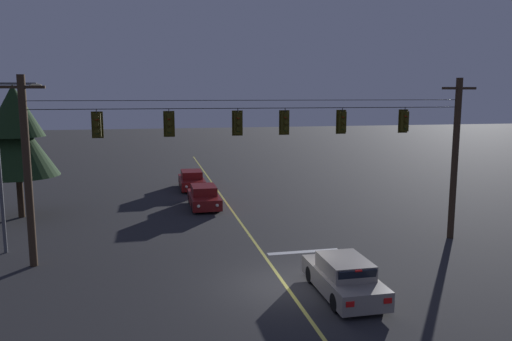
{
  "coord_description": "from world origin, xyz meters",
  "views": [
    {
      "loc": [
        -4.86,
        -17.23,
        7.19
      ],
      "look_at": [
        0.0,
        5.41,
        3.62
      ],
      "focal_mm": 34.73,
      "sensor_mm": 36.0,
      "label": 1
    }
  ],
  "objects": [
    {
      "name": "traffic_light_right_inner",
      "position": [
        1.13,
        4.39,
        5.93
      ],
      "size": [
        0.48,
        0.41,
        1.22
      ],
      "color": "black"
    },
    {
      "name": "street_lamp_corner",
      "position": [
        -11.18,
        6.55,
        4.69
      ],
      "size": [
        2.11,
        0.3,
        7.78
      ],
      "color": "#4C4F54",
      "rests_on": "ground"
    },
    {
      "name": "traffic_light_leftmost",
      "position": [
        -7.01,
        4.39,
        5.93
      ],
      "size": [
        0.48,
        0.41,
        1.22
      ],
      "color": "black"
    },
    {
      "name": "car_waiting_near_lane",
      "position": [
        1.82,
        -1.22,
        0.65
      ],
      "size": [
        1.8,
        4.33,
        1.39
      ],
      "color": "gray",
      "rests_on": "ground"
    },
    {
      "name": "lane_centre_stripe",
      "position": [
        0.0,
        10.41,
        0.0
      ],
      "size": [
        0.14,
        60.0,
        0.01
      ],
      "primitive_type": "cube",
      "color": "#D1C64C",
      "rests_on": "ground"
    },
    {
      "name": "tree_verge_near",
      "position": [
        -12.44,
        13.55,
        4.86
      ],
      "size": [
        4.61,
        4.61,
        7.78
      ],
      "color": "#332316",
      "rests_on": "ground"
    },
    {
      "name": "stop_bar_paint",
      "position": [
        1.9,
        3.81,
        0.0
      ],
      "size": [
        3.4,
        0.36,
        0.01
      ],
      "primitive_type": "cube",
      "color": "silver",
      "rests_on": "ground"
    },
    {
      "name": "ground_plane",
      "position": [
        0.0,
        0.0,
        0.0
      ],
      "size": [
        180.0,
        180.0,
        0.0
      ],
      "primitive_type": "plane",
      "color": "#28282B"
    },
    {
      "name": "traffic_light_centre",
      "position": [
        -1.04,
        4.39,
        5.93
      ],
      "size": [
        0.48,
        0.41,
        1.22
      ],
      "color": "black"
    },
    {
      "name": "traffic_light_far_right",
      "position": [
        7.03,
        4.39,
        5.93
      ],
      "size": [
        0.48,
        0.41,
        1.22
      ],
      "color": "black"
    },
    {
      "name": "car_oncoming_trailing",
      "position": [
        -1.84,
        20.43,
        0.65
      ],
      "size": [
        1.8,
        4.42,
        1.39
      ],
      "color": "maroon",
      "rests_on": "ground"
    },
    {
      "name": "traffic_light_left_inner",
      "position": [
        -4.04,
        4.39,
        5.93
      ],
      "size": [
        0.48,
        0.41,
        1.22
      ],
      "color": "black"
    },
    {
      "name": "traffic_light_rightmost",
      "position": [
        3.87,
        4.39,
        5.93
      ],
      "size": [
        0.48,
        0.41,
        1.22
      ],
      "color": "black"
    },
    {
      "name": "signal_span_assembly",
      "position": [
        -0.0,
        4.41,
        4.15
      ],
      "size": [
        21.5,
        0.32,
        7.98
      ],
      "color": "#38281C",
      "rests_on": "ground"
    },
    {
      "name": "car_oncoming_lead",
      "position": [
        -1.59,
        13.95,
        0.65
      ],
      "size": [
        1.8,
        4.42,
        1.39
      ],
      "color": "maroon",
      "rests_on": "ground"
    }
  ]
}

